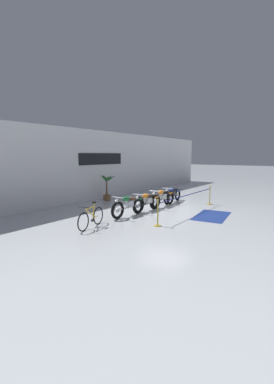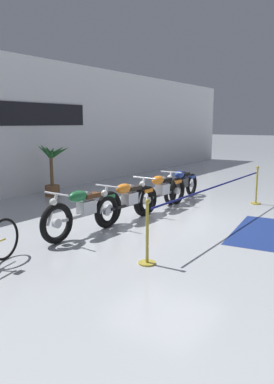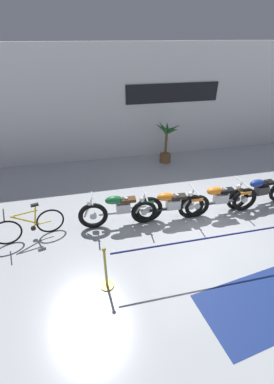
{
  "view_description": "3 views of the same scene",
  "coord_description": "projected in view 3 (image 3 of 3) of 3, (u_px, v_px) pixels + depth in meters",
  "views": [
    {
      "loc": [
        -10.89,
        -6.35,
        2.71
      ],
      "look_at": [
        -0.73,
        1.14,
        0.89
      ],
      "focal_mm": 24.0,
      "sensor_mm": 36.0,
      "label": 1
    },
    {
      "loc": [
        -7.42,
        -4.4,
        2.21
      ],
      "look_at": [
        -0.11,
        0.71,
        0.56
      ],
      "focal_mm": 35.0,
      "sensor_mm": 36.0,
      "label": 2
    },
    {
      "loc": [
        -2.86,
        -4.81,
        4.41
      ],
      "look_at": [
        -1.48,
        1.32,
        0.52
      ],
      "focal_mm": 24.0,
      "sensor_mm": 36.0,
      "label": 3
    }
  ],
  "objects": [
    {
      "name": "motorcycle_orange_1",
      "position": [
        171.0,
        206.0,
        6.91
      ],
      "size": [
        2.2,
        0.62,
        0.93
      ],
      "color": "black",
      "rests_on": "ground"
    },
    {
      "name": "potted_palm_left_of_row",
      "position": [
        166.0,
        142.0,
        9.92
      ],
      "size": [
        1.07,
        0.99,
        1.67
      ],
      "color": "brown",
      "rests_on": "ground"
    },
    {
      "name": "stanchion_far_left",
      "position": [
        183.0,
        250.0,
        5.22
      ],
      "size": [
        5.49,
        0.28,
        1.05
      ],
      "color": "gold",
      "rests_on": "ground"
    },
    {
      "name": "motorcycle_blue_3",
      "position": [
        259.0,
        191.0,
        7.54
      ],
      "size": [
        2.16,
        0.62,
        0.92
      ],
      "color": "black",
      "rests_on": "ground"
    },
    {
      "name": "ground_plane",
      "position": [
        202.0,
        228.0,
        6.85
      ],
      "size": [
        120.0,
        120.0,
        0.0
      ],
      "primitive_type": "plane",
      "color": "#B2B7BC"
    },
    {
      "name": "floor_banner",
      "position": [
        263.0,
        305.0,
        4.9
      ],
      "size": [
        2.58,
        1.64,
        0.01
      ],
      "primitive_type": "cube",
      "rotation": [
        0.0,
        0.0,
        0.13
      ],
      "color": "navy",
      "rests_on": "ground"
    },
    {
      "name": "motorcycle_green_0",
      "position": [
        121.0,
        210.0,
        6.72
      ],
      "size": [
        2.25,
        0.62,
        0.96
      ],
      "color": "black",
      "rests_on": "ground"
    },
    {
      "name": "motorcycle_orange_2",
      "position": [
        218.0,
        200.0,
        7.13
      ],
      "size": [
        2.37,
        0.62,
        0.95
      ],
      "color": "black",
      "rests_on": "ground"
    },
    {
      "name": "bicycle",
      "position": [
        29.0,
        226.0,
        6.32
      ],
      "size": [
        1.68,
        0.57,
        0.95
      ],
      "color": "black",
      "rests_on": "ground"
    },
    {
      "name": "back_wall",
      "position": [
        153.0,
        103.0,
        9.99
      ],
      "size": [
        28.0,
        0.29,
        4.2
      ],
      "color": "white",
      "rests_on": "ground"
    }
  ]
}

